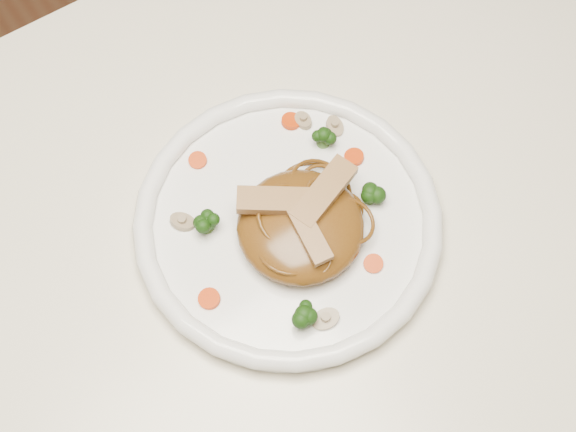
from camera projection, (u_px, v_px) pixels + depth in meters
table at (224, 334)px, 0.92m from camera, size 1.20×0.80×0.75m
plate at (288, 226)px, 0.85m from camera, size 0.34×0.34×0.02m
noodle_mound at (300, 226)px, 0.82m from camera, size 0.13×0.13×0.04m
chicken_a at (324, 192)px, 0.81m from camera, size 0.08×0.05×0.01m
chicken_b at (277, 201)px, 0.81m from camera, size 0.08×0.06×0.01m
chicken_c at (310, 234)px, 0.79m from camera, size 0.03×0.06×0.01m
broccoli_0 at (324, 135)px, 0.87m from camera, size 0.04×0.04×0.03m
broccoli_1 at (206, 221)px, 0.83m from camera, size 0.03×0.03×0.03m
broccoli_2 at (302, 312)px, 0.79m from camera, size 0.03×0.03×0.03m
broccoli_3 at (370, 192)px, 0.85m from camera, size 0.03×0.03×0.03m
carrot_0 at (291, 121)px, 0.89m from camera, size 0.02×0.02×0.00m
carrot_1 at (209, 299)px, 0.81m from camera, size 0.02×0.02×0.00m
carrot_2 at (354, 157)px, 0.88m from camera, size 0.02×0.02×0.00m
carrot_3 at (198, 160)px, 0.87m from camera, size 0.02×0.02×0.00m
carrot_4 at (373, 264)px, 0.82m from camera, size 0.02×0.02×0.00m
mushroom_0 at (325, 319)px, 0.80m from camera, size 0.03×0.03×0.01m
mushroom_1 at (335, 126)px, 0.89m from camera, size 0.03×0.03×0.01m
mushroom_2 at (183, 222)px, 0.84m from camera, size 0.04×0.04×0.01m
mushroom_3 at (303, 120)px, 0.89m from camera, size 0.02×0.02×0.01m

